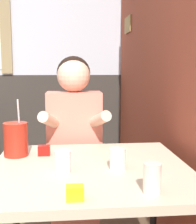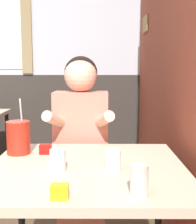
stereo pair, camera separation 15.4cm
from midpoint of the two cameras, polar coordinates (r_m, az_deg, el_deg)
The scene contains 10 objects.
brick_wall_right at distance 2.40m, azimuth 14.43°, elevation 11.81°, with size 0.08×4.67×2.70m.
back_wall at distance 3.77m, azimuth -11.51°, elevation 10.62°, with size 5.58×0.09×2.70m.
main_table at distance 1.45m, azimuth 1.04°, elevation -12.67°, with size 0.89×0.84×0.74m.
person_seated at distance 2.02m, azimuth -0.90°, elevation -6.85°, with size 0.42×0.41×1.26m.
cocktail_pitcher at distance 1.64m, azimuth -11.78°, elevation -4.60°, with size 0.12×0.12×0.29m.
glass_near_pitcher at distance 1.36m, azimuth -4.14°, elevation -8.83°, with size 0.07×0.07×0.09m.
glass_center at distance 1.37m, azimuth 5.99°, elevation -8.67°, with size 0.07×0.07×0.09m.
glass_far_side at distance 1.13m, azimuth 11.55°, elevation -12.16°, with size 0.06×0.06×0.11m.
condiment_ketchup at distance 1.63m, azimuth -6.91°, elevation -6.78°, with size 0.06×0.04×0.05m.
condiment_mustard at distance 1.09m, azimuth -2.90°, elevation -14.42°, with size 0.06×0.04×0.05m.
Camera 2 is at (0.83, -0.99, 1.19)m, focal length 50.00 mm.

